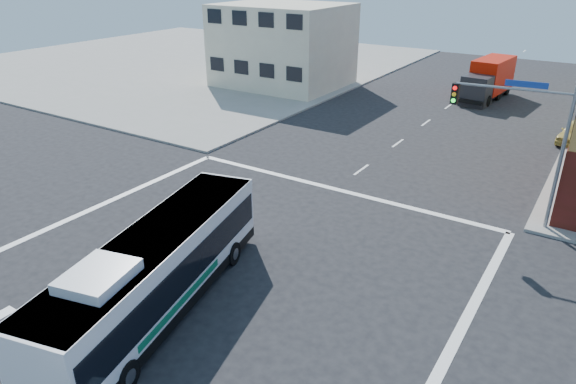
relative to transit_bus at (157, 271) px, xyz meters
The scene contains 6 objects.
ground 4.13m from the transit_bus, 86.21° to the left, with size 120.00×120.00×0.00m, color black.
sidewalk_nw 52.08m from the transit_bus, 131.88° to the left, with size 50.00×50.00×0.15m, color gray.
building_west 37.75m from the transit_bus, 116.43° to the left, with size 12.06×10.06×8.00m.
signal_mast_ne 17.45m from the transit_bus, 57.03° to the left, with size 7.91×1.13×8.07m.
transit_bus is the anchor object (origin of this frame).
box_truck 39.29m from the transit_bus, 86.59° to the left, with size 3.11×8.24×3.63m.
Camera 1 is at (12.20, -14.37, 11.94)m, focal length 32.00 mm.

